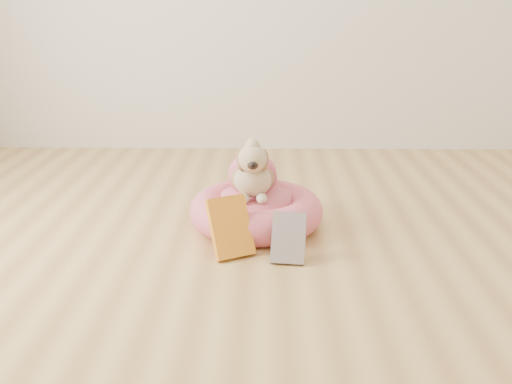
{
  "coord_description": "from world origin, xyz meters",
  "views": [
    {
      "loc": [
        0.08,
        -1.4,
        0.93
      ],
      "look_at": [
        0.04,
        0.83,
        0.17
      ],
      "focal_mm": 40.0,
      "sensor_mm": 36.0,
      "label": 1
    }
  ],
  "objects_px": {
    "book_yellow": "(230,227)",
    "book_white": "(289,238)",
    "dog": "(253,163)",
    "pet_bed": "(256,211)"
  },
  "relations": [
    {
      "from": "dog",
      "to": "book_white",
      "type": "distance_m",
      "value": 0.42
    },
    {
      "from": "book_yellow",
      "to": "book_white",
      "type": "height_order",
      "value": "book_yellow"
    },
    {
      "from": "dog",
      "to": "book_yellow",
      "type": "relative_size",
      "value": 1.55
    },
    {
      "from": "pet_bed",
      "to": "book_white",
      "type": "distance_m",
      "value": 0.35
    },
    {
      "from": "dog",
      "to": "book_white",
      "type": "bearing_deg",
      "value": -68.97
    },
    {
      "from": "book_yellow",
      "to": "book_white",
      "type": "relative_size",
      "value": 1.21
    },
    {
      "from": "book_yellow",
      "to": "pet_bed",
      "type": "bearing_deg",
      "value": 44.12
    },
    {
      "from": "pet_bed",
      "to": "dog",
      "type": "distance_m",
      "value": 0.21
    },
    {
      "from": "book_white",
      "to": "dog",
      "type": "bearing_deg",
      "value": 119.56
    },
    {
      "from": "pet_bed",
      "to": "book_white",
      "type": "bearing_deg",
      "value": -69.09
    }
  ]
}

